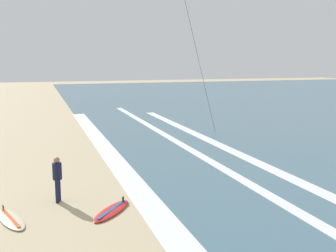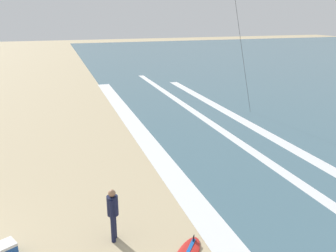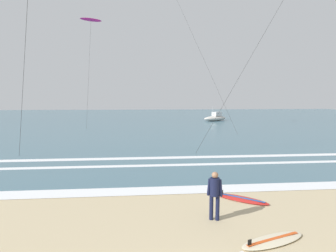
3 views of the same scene
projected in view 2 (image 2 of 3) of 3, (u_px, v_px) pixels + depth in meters
wave_foam_shoreline at (211, 225)px, 10.73m from camera, size 46.71×1.02×0.01m
surfer_mid_group at (113, 210)px, 9.79m from camera, size 0.51×0.32×1.60m
cooler_box at (4, 251)px, 9.24m from camera, size 0.68×0.75×0.44m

